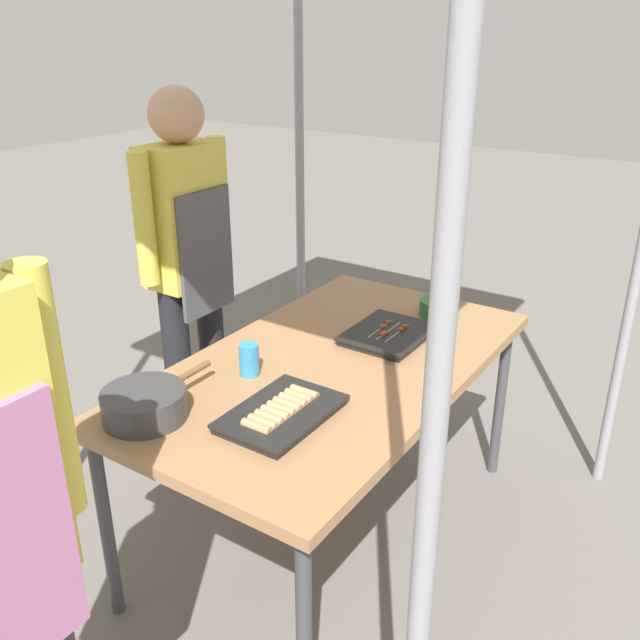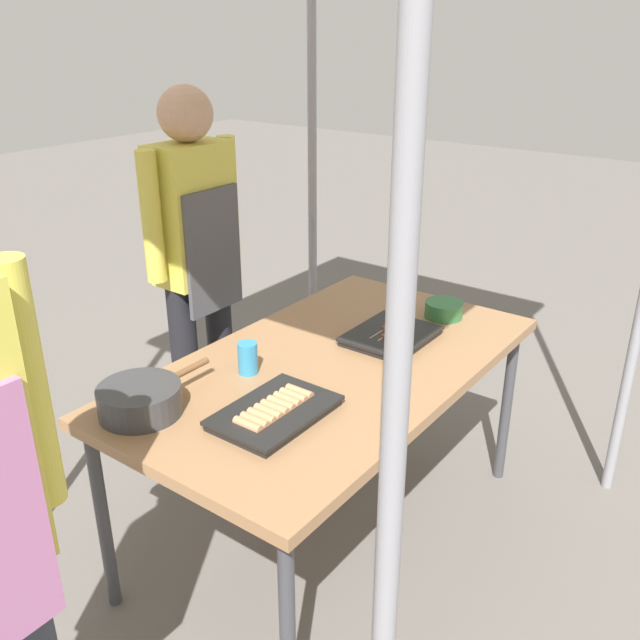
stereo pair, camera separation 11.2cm
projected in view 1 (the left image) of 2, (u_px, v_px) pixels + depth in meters
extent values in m
plane|color=#66605B|center=(330.00, 530.00, 2.73)|extent=(18.00, 18.00, 0.00)
cube|color=#9E724C|center=(332.00, 367.00, 2.44)|extent=(1.60, 0.90, 0.04)
cylinder|color=#3F3F44|center=(304.00, 636.00, 1.83)|extent=(0.04, 0.04, 0.71)
cylinder|color=#3F3F44|center=(500.00, 401.00, 2.96)|extent=(0.04, 0.04, 0.71)
cylinder|color=#3F3F44|center=(106.00, 527.00, 2.22)|extent=(0.04, 0.04, 0.71)
cylinder|color=#3F3F44|center=(346.00, 357.00, 3.35)|extent=(0.04, 0.04, 0.71)
cylinder|color=gray|center=(431.00, 469.00, 1.13)|extent=(0.04, 0.04, 2.36)
cylinder|color=gray|center=(300.00, 171.00, 3.39)|extent=(0.04, 0.04, 2.36)
cube|color=black|center=(282.00, 416.00, 2.08)|extent=(0.37, 0.24, 0.02)
cube|color=black|center=(282.00, 411.00, 2.08)|extent=(0.38, 0.25, 0.01)
cylinder|color=tan|center=(256.00, 427.00, 1.98)|extent=(0.03, 0.10, 0.03)
cylinder|color=tan|center=(263.00, 422.00, 2.00)|extent=(0.03, 0.10, 0.03)
cylinder|color=tan|center=(269.00, 418.00, 2.03)|extent=(0.03, 0.10, 0.03)
cylinder|color=tan|center=(275.00, 413.00, 2.05)|extent=(0.03, 0.10, 0.03)
cylinder|color=tan|center=(281.00, 409.00, 2.07)|extent=(0.03, 0.10, 0.03)
cylinder|color=tan|center=(287.00, 405.00, 2.10)|extent=(0.03, 0.10, 0.03)
cylinder|color=tan|center=(293.00, 400.00, 2.12)|extent=(0.03, 0.10, 0.03)
cylinder|color=tan|center=(299.00, 396.00, 2.14)|extent=(0.03, 0.10, 0.03)
cylinder|color=tan|center=(304.00, 392.00, 2.17)|extent=(0.03, 0.10, 0.03)
cube|color=black|center=(388.00, 336.00, 2.61)|extent=(0.33, 0.26, 0.02)
cube|color=black|center=(389.00, 332.00, 2.60)|extent=(0.34, 0.27, 0.01)
cylinder|color=tan|center=(397.00, 333.00, 2.58)|extent=(0.19, 0.01, 0.01)
cube|color=brown|center=(401.00, 331.00, 2.61)|extent=(0.02, 0.02, 0.02)
cube|color=brown|center=(405.00, 328.00, 2.63)|extent=(0.02, 0.02, 0.02)
cylinder|color=tan|center=(389.00, 331.00, 2.60)|extent=(0.19, 0.01, 0.01)
cube|color=brown|center=(385.00, 334.00, 2.58)|extent=(0.02, 0.02, 0.02)
cube|color=brown|center=(382.00, 336.00, 2.56)|extent=(0.02, 0.02, 0.02)
cylinder|color=tan|center=(380.00, 329.00, 2.62)|extent=(0.19, 0.01, 0.01)
cube|color=brown|center=(382.00, 328.00, 2.63)|extent=(0.02, 0.02, 0.02)
cube|color=brown|center=(388.00, 323.00, 2.67)|extent=(0.02, 0.02, 0.02)
cylinder|color=#38383A|center=(144.00, 405.00, 2.07)|extent=(0.26, 0.26, 0.09)
cylinder|color=brown|center=(192.00, 372.00, 2.22)|extent=(0.16, 0.02, 0.02)
cylinder|color=#386B33|center=(143.00, 394.00, 2.06)|extent=(0.24, 0.24, 0.01)
cylinder|color=#33723F|center=(438.00, 307.00, 2.81)|extent=(0.15, 0.15, 0.07)
cylinder|color=#338CBF|center=(249.00, 360.00, 2.33)|extent=(0.07, 0.07, 0.11)
cylinder|color=black|center=(179.00, 376.00, 3.05)|extent=(0.12, 0.12, 0.83)
cylinder|color=black|center=(212.00, 357.00, 3.22)|extent=(0.12, 0.12, 0.83)
cube|color=#D8CC4C|center=(184.00, 215.00, 2.86)|extent=(0.34, 0.20, 0.58)
cube|color=#4C4C51|center=(206.00, 253.00, 2.86)|extent=(0.30, 0.02, 0.53)
cylinder|color=#D8CC4C|center=(144.00, 220.00, 2.68)|extent=(0.08, 0.08, 0.53)
cylinder|color=#D8CC4C|center=(219.00, 198.00, 3.01)|extent=(0.08, 0.08, 0.53)
sphere|color=tan|center=(176.00, 114.00, 2.69)|extent=(0.22, 0.22, 0.22)
cylinder|color=#D8CC4C|center=(48.00, 395.00, 1.35)|extent=(0.08, 0.08, 0.54)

